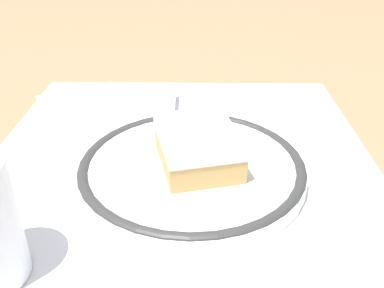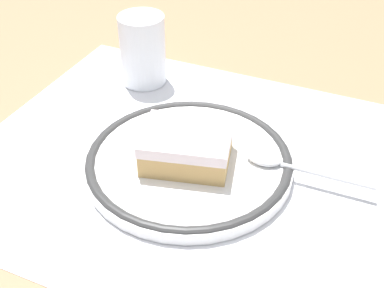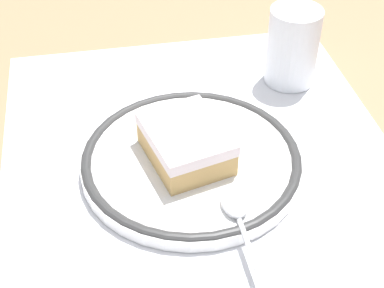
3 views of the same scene
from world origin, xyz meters
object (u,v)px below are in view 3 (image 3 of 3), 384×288
Objects in this scene: plate at (192,163)px; cup at (292,51)px; cake_slice at (185,141)px; spoon at (238,216)px.

cup is at bearing -47.13° from plate.
spoon is at bearing -161.72° from cake_slice.
cake_slice is 0.10m from spoon.
spoon is 1.43× the size of cup.
spoon reaches higher than plate.
cake_slice reaches higher than plate.
plate is 0.21m from cup.
cake_slice is (0.01, 0.01, 0.02)m from plate.
cup is (0.14, -0.15, 0.03)m from plate.
spoon is 0.26m from cup.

